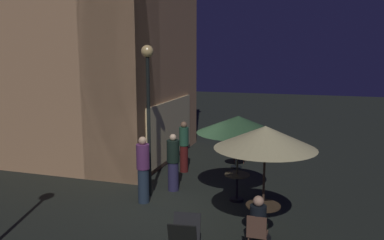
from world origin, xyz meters
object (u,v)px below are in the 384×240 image
(cafe_table_0, at_px, (263,214))
(cafe_table_1, at_px, (237,182))
(street_lamp_near_corner, at_px, (148,91))
(cafe_table_2, at_px, (236,153))
(cafe_chair_1, at_px, (241,147))
(patron_seated_0, at_px, (258,221))
(patron_standing_1, at_px, (184,146))
(patron_standing_3, at_px, (143,170))
(menu_sandwich_board, at_px, (185,239))
(cafe_chair_0, at_px, (257,232))
(patron_standing_2, at_px, (173,162))
(patio_umbrella_0, at_px, (265,138))
(patio_umbrella_1, at_px, (238,125))

(cafe_table_0, xyz_separation_m, cafe_table_1, (2.03, 0.96, -0.03))
(street_lamp_near_corner, bearing_deg, cafe_table_0, -116.29)
(cafe_table_2, xyz_separation_m, cafe_chair_1, (0.79, -0.01, 0.01))
(patron_seated_0, distance_m, patron_standing_1, 5.81)
(street_lamp_near_corner, relative_size, patron_standing_3, 2.31)
(patron_standing_1, bearing_deg, cafe_table_0, 150.03)
(menu_sandwich_board, xyz_separation_m, cafe_table_2, (6.57, 0.26, 0.09))
(cafe_chair_1, xyz_separation_m, patron_standing_1, (-1.85, 1.61, 0.34))
(cafe_table_2, bearing_deg, cafe_table_0, -162.88)
(patron_standing_3, bearing_deg, cafe_chair_0, 160.38)
(patron_seated_0, bearing_deg, cafe_chair_1, 13.37)
(patron_standing_2, xyz_separation_m, patron_standing_3, (-1.13, 0.44, 0.07))
(cafe_table_1, relative_size, patio_umbrella_0, 0.30)
(street_lamp_near_corner, height_order, cafe_table_0, street_lamp_near_corner)
(street_lamp_near_corner, relative_size, patron_standing_1, 2.43)
(cafe_chair_1, bearing_deg, patio_umbrella_0, 15.61)
(cafe_table_1, height_order, patron_standing_3, patron_standing_3)
(cafe_table_0, relative_size, cafe_chair_0, 0.86)
(menu_sandwich_board, relative_size, cafe_chair_1, 0.94)
(patron_seated_0, bearing_deg, cafe_chair_0, -180.00)
(cafe_table_1, distance_m, patio_umbrella_1, 1.60)
(cafe_table_2, xyz_separation_m, patron_seated_0, (-5.91, -1.59, 0.17))
(cafe_table_1, distance_m, cafe_table_2, 3.20)
(cafe_table_1, xyz_separation_m, patio_umbrella_1, (0.00, 0.00, 1.60))
(cafe_table_2, height_order, patron_seated_0, patron_seated_0)
(patio_umbrella_1, relative_size, patron_standing_3, 1.29)
(street_lamp_near_corner, height_order, patio_umbrella_0, street_lamp_near_corner)
(cafe_table_0, distance_m, cafe_table_1, 2.25)
(menu_sandwich_board, relative_size, patio_umbrella_0, 0.34)
(cafe_table_0, bearing_deg, cafe_table_1, 25.41)
(cafe_table_1, bearing_deg, cafe_table_2, 11.31)
(patron_standing_1, bearing_deg, cafe_chair_0, 144.82)
(cafe_table_0, xyz_separation_m, patio_umbrella_1, (2.03, 0.96, 1.56))
(patio_umbrella_0, distance_m, patron_standing_1, 5.38)
(street_lamp_near_corner, height_order, patio_umbrella_1, street_lamp_near_corner)
(cafe_chair_1, distance_m, patron_standing_3, 5.15)
(cafe_table_1, distance_m, patron_standing_3, 2.58)
(patio_umbrella_1, relative_size, patron_seated_0, 1.89)
(street_lamp_near_corner, bearing_deg, patio_umbrella_0, -116.29)
(street_lamp_near_corner, distance_m, cafe_table_1, 3.49)
(cafe_table_1, distance_m, patron_seated_0, 2.94)
(patron_seated_0, bearing_deg, cafe_table_0, -0.00)
(cafe_table_2, bearing_deg, cafe_chair_0, -165.25)
(cafe_table_1, bearing_deg, patron_standing_2, 82.99)
(cafe_chair_1, height_order, patron_standing_2, patron_standing_2)
(cafe_table_0, xyz_separation_m, patron_seated_0, (-0.74, 0.00, 0.14))
(cafe_table_1, height_order, cafe_chair_0, cafe_chair_0)
(cafe_table_1, distance_m, patio_umbrella_0, 2.84)
(patio_umbrella_0, bearing_deg, cafe_chair_0, 179.93)
(street_lamp_near_corner, relative_size, cafe_chair_1, 4.63)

